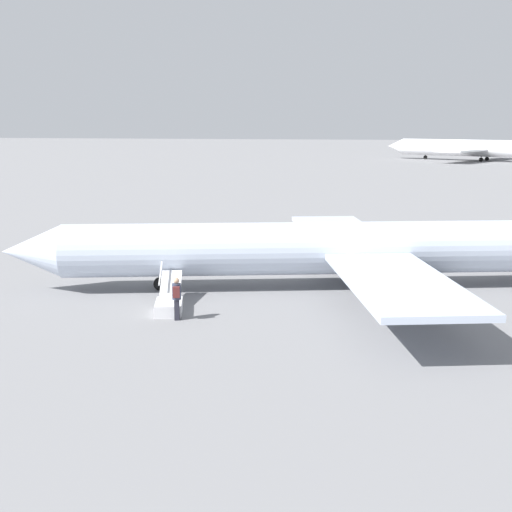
{
  "coord_description": "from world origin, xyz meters",
  "views": [
    {
      "loc": [
        -3.13,
        33.58,
        7.85
      ],
      "look_at": [
        3.52,
        1.81,
        1.75
      ],
      "focal_mm": 50.0,
      "sensor_mm": 36.0,
      "label": 1
    }
  ],
  "objects_px": {
    "airplane_main": "(355,247)",
    "passenger": "(177,296)",
    "airplane_taxiing_distant": "(474,148)",
    "boarding_stairs": "(169,302)"
  },
  "relations": [
    {
      "from": "airplane_taxiing_distant",
      "to": "boarding_stairs",
      "type": "relative_size",
      "value": 8.69
    },
    {
      "from": "airplane_taxiing_distant",
      "to": "airplane_main",
      "type": "bearing_deg",
      "value": 110.14
    },
    {
      "from": "airplane_taxiing_distant",
      "to": "passenger",
      "type": "bearing_deg",
      "value": 107.67
    },
    {
      "from": "boarding_stairs",
      "to": "passenger",
      "type": "bearing_deg",
      "value": -165.34
    },
    {
      "from": "airplane_main",
      "to": "passenger",
      "type": "relative_size",
      "value": 18.0
    },
    {
      "from": "boarding_stairs",
      "to": "airplane_main",
      "type": "bearing_deg",
      "value": -66.43
    },
    {
      "from": "airplane_main",
      "to": "boarding_stairs",
      "type": "bearing_deg",
      "value": 23.57
    },
    {
      "from": "boarding_stairs",
      "to": "passenger",
      "type": "relative_size",
      "value": 2.38
    },
    {
      "from": "airplane_main",
      "to": "airplane_taxiing_distant",
      "type": "xyz_separation_m",
      "value": [
        -15.82,
        -120.24,
        0.7
      ]
    },
    {
      "from": "airplane_taxiing_distant",
      "to": "passenger",
      "type": "distance_m",
      "value": 129.51
    }
  ]
}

